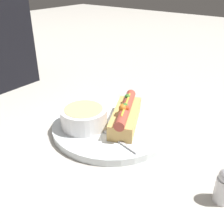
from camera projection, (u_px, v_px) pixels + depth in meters
The scene contains 5 objects.
ground_plane at pixel (112, 128), 0.67m from camera, with size 4.00×4.00×0.00m, color #BCB7AD.
dinner_plate at pixel (112, 126), 0.66m from camera, with size 0.30×0.30×0.02m.
hot_dog at pixel (125, 115), 0.64m from camera, with size 0.17×0.12×0.07m.
soup_bowl at pixel (84, 116), 0.63m from camera, with size 0.11×0.11×0.05m.
spoon at pixel (102, 129), 0.62m from camera, with size 0.05×0.16×0.01m.
Camera 1 is at (-0.45, -0.35, 0.35)m, focal length 42.00 mm.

